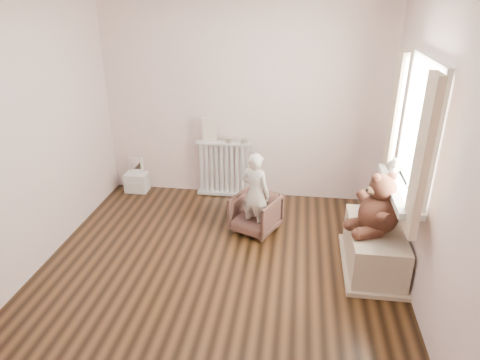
# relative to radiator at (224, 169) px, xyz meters

# --- Properties ---
(floor) EXTENTS (3.60, 3.60, 0.01)m
(floor) POSITION_rel_radiator_xyz_m (0.24, -1.68, -0.39)
(floor) COLOR black
(floor) RESTS_ON ground
(back_wall) EXTENTS (3.60, 0.02, 2.60)m
(back_wall) POSITION_rel_radiator_xyz_m (0.24, 0.12, 0.91)
(back_wall) COLOR white
(back_wall) RESTS_ON ground
(front_wall) EXTENTS (3.60, 0.02, 2.60)m
(front_wall) POSITION_rel_radiator_xyz_m (0.24, -3.48, 0.91)
(front_wall) COLOR white
(front_wall) RESTS_ON ground
(left_wall) EXTENTS (0.02, 3.60, 2.60)m
(left_wall) POSITION_rel_radiator_xyz_m (-1.56, -1.68, 0.91)
(left_wall) COLOR white
(left_wall) RESTS_ON ground
(right_wall) EXTENTS (0.02, 3.60, 2.60)m
(right_wall) POSITION_rel_radiator_xyz_m (2.04, -1.68, 0.91)
(right_wall) COLOR white
(right_wall) RESTS_ON ground
(window) EXTENTS (0.03, 0.90, 1.10)m
(window) POSITION_rel_radiator_xyz_m (2.00, -1.38, 1.06)
(window) COLOR white
(window) RESTS_ON right_wall
(window_sill) EXTENTS (0.22, 1.10, 0.06)m
(window_sill) POSITION_rel_radiator_xyz_m (1.91, -1.38, 0.48)
(window_sill) COLOR silver
(window_sill) RESTS_ON right_wall
(curtain_left) EXTENTS (0.06, 0.26, 1.30)m
(curtain_left) POSITION_rel_radiator_xyz_m (1.89, -1.95, 1.00)
(curtain_left) COLOR beige
(curtain_left) RESTS_ON right_wall
(curtain_right) EXTENTS (0.06, 0.26, 1.30)m
(curtain_right) POSITION_rel_radiator_xyz_m (1.89, -0.81, 1.00)
(curtain_right) COLOR beige
(curtain_right) RESTS_ON right_wall
(radiator) EXTENTS (0.72, 0.14, 0.76)m
(radiator) POSITION_rel_radiator_xyz_m (0.00, 0.00, 0.00)
(radiator) COLOR silver
(radiator) RESTS_ON floor
(paper_doll) EXTENTS (0.19, 0.02, 0.32)m
(paper_doll) POSITION_rel_radiator_xyz_m (-0.18, 0.00, 0.53)
(paper_doll) COLOR beige
(paper_doll) RESTS_ON radiator
(tin_a) EXTENTS (0.10, 0.10, 0.06)m
(tin_a) POSITION_rel_radiator_xyz_m (0.07, 0.00, 0.40)
(tin_a) COLOR #A59E8C
(tin_a) RESTS_ON radiator
(tin_b) EXTENTS (0.09, 0.09, 0.05)m
(tin_b) POSITION_rel_radiator_xyz_m (0.27, 0.00, 0.40)
(tin_b) COLOR #A59E8C
(tin_b) RESTS_ON radiator
(toy_vanity) EXTENTS (0.30, 0.22, 0.48)m
(toy_vanity) POSITION_rel_radiator_xyz_m (-1.22, -0.03, -0.11)
(toy_vanity) COLOR silver
(toy_vanity) RESTS_ON floor
(armchair) EXTENTS (0.63, 0.64, 0.44)m
(armchair) POSITION_rel_radiator_xyz_m (0.51, -0.86, -0.17)
(armchair) COLOR #51332A
(armchair) RESTS_ON floor
(child) EXTENTS (0.41, 0.35, 0.96)m
(child) POSITION_rel_radiator_xyz_m (0.51, -0.91, 0.11)
(child) COLOR beige
(child) RESTS_ON armchair
(toy_bench) EXTENTS (0.50, 0.95, 0.45)m
(toy_bench) POSITION_rel_radiator_xyz_m (1.76, -1.40, -0.19)
(toy_bench) COLOR #C5B597
(toy_bench) RESTS_ON floor
(teddy_bear) EXTENTS (0.59, 0.53, 0.60)m
(teddy_bear) POSITION_rel_radiator_xyz_m (1.74, -1.46, 0.28)
(teddy_bear) COLOR #341911
(teddy_bear) RESTS_ON toy_bench
(plush_cat) EXTENTS (0.21, 0.26, 0.19)m
(plush_cat) POSITION_rel_radiator_xyz_m (1.90, -1.07, 0.61)
(plush_cat) COLOR gray
(plush_cat) RESTS_ON window_sill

